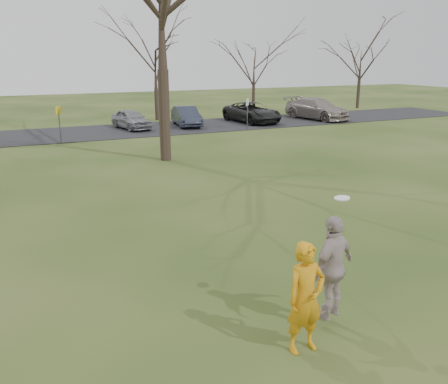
{
  "coord_description": "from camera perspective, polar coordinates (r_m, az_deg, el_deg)",
  "views": [
    {
      "loc": [
        -4.81,
        -6.45,
        4.79
      ],
      "look_at": [
        0.0,
        4.0,
        1.5
      ],
      "focal_mm": 38.19,
      "sensor_mm": 36.0,
      "label": 1
    }
  ],
  "objects": [
    {
      "name": "parking_strip",
      "position": [
        32.17,
        -15.95,
        6.83
      ],
      "size": [
        62.0,
        6.5,
        0.04
      ],
      "primitive_type": "cube",
      "color": "black",
      "rests_on": "ground"
    },
    {
      "name": "car_6",
      "position": [
        35.91,
        3.37,
        9.5
      ],
      "size": [
        2.94,
        5.46,
        1.45
      ],
      "primitive_type": "imported",
      "rotation": [
        0.0,
        0.0,
        0.1
      ],
      "color": "black",
      "rests_on": "parking_strip"
    },
    {
      "name": "car_4",
      "position": [
        33.1,
        -11.05,
        8.56
      ],
      "size": [
        2.25,
        4.05,
        1.3
      ],
      "primitive_type": "imported",
      "rotation": [
        0.0,
        0.0,
        0.19
      ],
      "color": "gray",
      "rests_on": "parking_strip"
    },
    {
      "name": "sign_yellow",
      "position": [
        28.78,
        -19.15,
        8.43
      ],
      "size": [
        0.35,
        0.35,
        2.08
      ],
      "color": "#47474C",
      "rests_on": "ground"
    },
    {
      "name": "sign_white",
      "position": [
        32.24,
        2.82,
        10.0
      ],
      "size": [
        0.35,
        0.35,
        2.08
      ],
      "color": "#47474C",
      "rests_on": "ground"
    },
    {
      "name": "catching_play",
      "position": [
        8.8,
        12.89,
        -8.75
      ],
      "size": [
        1.23,
        0.85,
        2.24
      ],
      "color": "#B4A3A1",
      "rests_on": "ground"
    },
    {
      "name": "small_tree_row",
      "position": [
        37.66,
        -10.92,
        14.32
      ],
      "size": [
        55.0,
        5.9,
        8.5
      ],
      "color": "#352821",
      "rests_on": "ground"
    },
    {
      "name": "car_7",
      "position": [
        38.34,
        11.06,
        9.77
      ],
      "size": [
        3.42,
        5.92,
        1.61
      ],
      "primitive_type": "imported",
      "rotation": [
        0.0,
        0.0,
        0.22
      ],
      "color": "gray",
      "rests_on": "parking_strip"
    },
    {
      "name": "ground",
      "position": [
        9.36,
        10.66,
        -15.12
      ],
      "size": [
        120.0,
        120.0,
        0.0
      ],
      "primitive_type": "plane",
      "color": "#1E380F",
      "rests_on": "ground"
    },
    {
      "name": "big_tree",
      "position": [
        22.61,
        -7.59,
        21.44
      ],
      "size": [
        9.0,
        9.0,
        14.0
      ],
      "primitive_type": null,
      "color": "#352821",
      "rests_on": "ground"
    },
    {
      "name": "car_5",
      "position": [
        34.02,
        -4.55,
        9.03
      ],
      "size": [
        1.93,
        4.24,
        1.35
      ],
      "primitive_type": "imported",
      "rotation": [
        0.0,
        0.0,
        -0.13
      ],
      "color": "#2B3040",
      "rests_on": "parking_strip"
    },
    {
      "name": "player_defender",
      "position": [
        8.12,
        9.75,
        -12.38
      ],
      "size": [
        0.71,
        0.47,
        1.93
      ],
      "primitive_type": "imported",
      "rotation": [
        0.0,
        0.0,
        0.02
      ],
      "color": "orange",
      "rests_on": "ground"
    }
  ]
}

